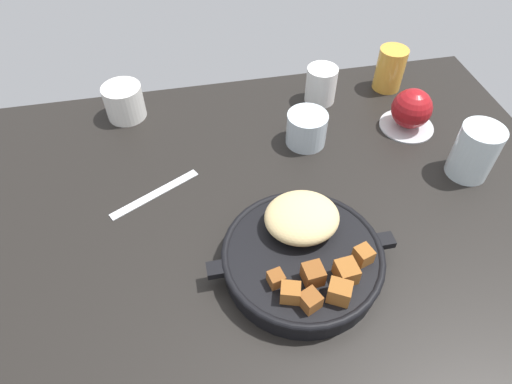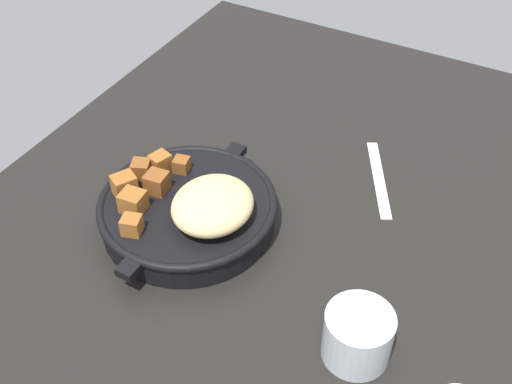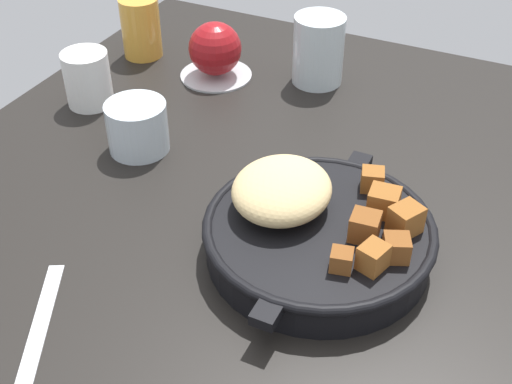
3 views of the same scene
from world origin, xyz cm
name	(u,v)px [view 2 (image 2 of 3)]	position (x,y,z in cm)	size (l,w,h in cm)	color
ground_plane	(267,237)	(0.00, 0.00, -1.20)	(114.48, 82.68, 2.40)	black
cast_iron_skillet	(190,209)	(3.94, -9.81, 3.14)	(28.82, 24.49, 8.65)	black
butter_knife	(379,178)	(-17.64, 9.59, 0.18)	(17.34, 1.60, 0.36)	silver
water_glass_short	(358,336)	(12.38, 17.94, 3.29)	(7.87, 7.87, 6.57)	silver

